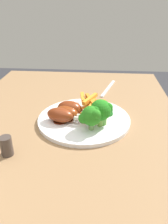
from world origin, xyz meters
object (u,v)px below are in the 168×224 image
at_px(dinner_plate, 84,119).
at_px(broccoli_floret_middle, 100,110).
at_px(dining_table, 66,159).
at_px(carrot_fries_pile, 91,104).
at_px(chicken_drumstick_extra, 71,109).
at_px(fork, 108,88).
at_px(pepper_shaker, 6,146).
at_px(broccoli_floret_front, 91,116).
at_px(broccoli_floret_back, 105,113).
at_px(chicken_drumstick_near, 62,115).
at_px(chicken_drumstick_far, 66,113).

xyz_separation_m(dinner_plate, broccoli_floret_middle, (0.04, 0.05, 0.06)).
height_order(dining_table, broccoli_floret_middle, broccoli_floret_middle).
height_order(carrot_fries_pile, chicken_drumstick_extra, same).
distance_m(fork, pepper_shaker, 0.53).
xyz_separation_m(broccoli_floret_front, broccoli_floret_middle, (-0.02, 0.03, 0.01)).
distance_m(broccoli_floret_middle, broccoli_floret_back, 0.02).
bearing_deg(carrot_fries_pile, broccoli_floret_back, 26.16).
bearing_deg(broccoli_floret_front, dinner_plate, -160.87).
distance_m(broccoli_floret_back, pepper_shaker, 0.28).
distance_m(dinner_plate, broccoli_floret_middle, 0.09).
bearing_deg(fork, chicken_drumstick_near, 170.99).
relative_size(broccoli_floret_front, fork, 0.38).
height_order(chicken_drumstick_extra, pepper_shaker, chicken_drumstick_extra).
xyz_separation_m(broccoli_floret_front, pepper_shaker, (0.11, -0.20, -0.03)).
relative_size(broccoli_floret_middle, pepper_shaker, 1.62).
distance_m(carrot_fries_pile, chicken_drumstick_extra, 0.07).
xyz_separation_m(broccoli_floret_middle, carrot_fries_pile, (-0.10, -0.03, -0.03)).
relative_size(chicken_drumstick_extra, pepper_shaker, 2.55).
xyz_separation_m(fork, pepper_shaker, (0.46, -0.26, 0.02)).
distance_m(dining_table, pepper_shaker, 0.23).
distance_m(carrot_fries_pile, chicken_drumstick_near, 0.12).
bearing_deg(broccoli_floret_back, broccoli_floret_front, -52.60).
bearing_deg(chicken_drumstick_extra, pepper_shaker, -35.15).
relative_size(dining_table, carrot_fries_pile, 6.76).
height_order(chicken_drumstick_near, chicken_drumstick_extra, chicken_drumstick_extra).
bearing_deg(pepper_shaker, dinner_plate, 135.54).
bearing_deg(chicken_drumstick_extra, broccoli_floret_middle, 59.55).
distance_m(broccoli_floret_middle, pepper_shaker, 0.27).
bearing_deg(chicken_drumstick_extra, fork, 155.19).
bearing_deg(fork, dinner_plate, -179.93).
relative_size(dining_table, broccoli_floret_front, 14.88).
height_order(dining_table, broccoli_floret_front, broccoli_floret_front).
xyz_separation_m(dining_table, chicken_drumstick_far, (-0.03, 0.00, 0.15)).
bearing_deg(pepper_shaker, broccoli_floret_front, 119.39).
relative_size(broccoli_floret_front, chicken_drumstick_far, 0.58).
height_order(chicken_drumstick_far, pepper_shaker, chicken_drumstick_far).
distance_m(dinner_plate, chicken_drumstick_extra, 0.05).
distance_m(broccoli_floret_front, broccoli_floret_back, 0.05).
bearing_deg(pepper_shaker, carrot_fries_pile, 139.77).
xyz_separation_m(broccoli_floret_middle, pepper_shaker, (0.14, -0.23, -0.04)).
distance_m(chicken_drumstick_near, fork, 0.34).
distance_m(broccoli_floret_front, fork, 0.35).
relative_size(dinner_plate, broccoli_floret_front, 3.98).
bearing_deg(carrot_fries_pile, dinner_plate, -20.73).
xyz_separation_m(chicken_drumstick_extra, fork, (-0.27, 0.12, -0.03)).
xyz_separation_m(dinner_plate, fork, (-0.28, 0.08, -0.00)).
xyz_separation_m(carrot_fries_pile, chicken_drumstick_near, (0.08, -0.08, -0.00)).
bearing_deg(chicken_drumstick_far, dinner_plate, 102.71).
relative_size(dining_table, chicken_drumstick_far, 8.57).
bearing_deg(fork, chicken_drumstick_extra, 171.54).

